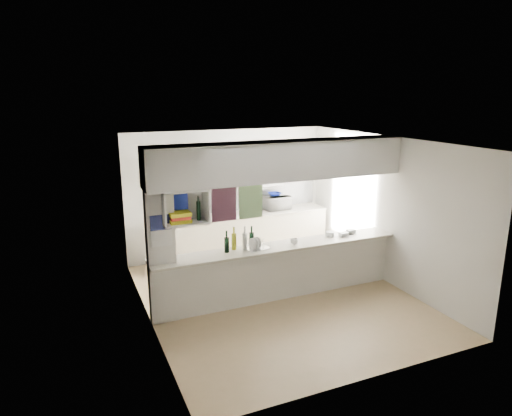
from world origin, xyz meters
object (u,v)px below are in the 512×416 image
dish_rack (257,244)px  wine_bottles (239,241)px  bowl (275,194)px  microwave (277,203)px

dish_rack → wine_bottles: size_ratio=0.81×
bowl → wine_bottles: bearing=-127.6°
bowl → microwave: bearing=-45.2°
bowl → dish_rack: size_ratio=0.61×
bowl → wine_bottles: (-1.61, -2.08, -0.19)m
microwave → bowl: size_ratio=2.01×
microwave → dish_rack: microwave is taller
microwave → dish_rack: 2.53m
microwave → bowl: 0.19m
microwave → wine_bottles: wine_bottles is taller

